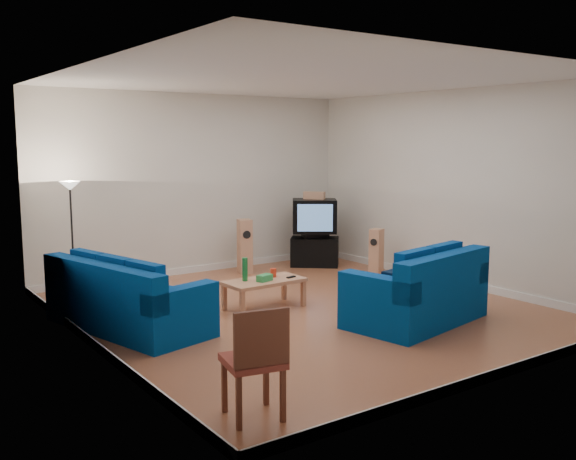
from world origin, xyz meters
TOP-DOWN VIEW (x-y plane):
  - room at (0.00, 0.00)m, footprint 6.01×6.51m
  - sofa_three_seat at (-2.40, 0.58)m, footprint 1.54×2.48m
  - sofa_loveseat at (0.87, -1.37)m, footprint 2.09×1.42m
  - coffee_table at (-0.40, 0.42)m, footprint 1.16×0.61m
  - bottle at (-0.66, 0.51)m, footprint 0.10×0.10m
  - tissue_box at (-0.45, 0.34)m, footprint 0.25×0.18m
  - red_canister at (-0.19, 0.50)m, footprint 0.10×0.10m
  - remote at (-0.01, 0.31)m, footprint 0.16×0.08m
  - tv_stand at (2.09, 2.49)m, footprint 1.00×0.96m
  - av_receiver at (2.11, 2.51)m, footprint 0.57×0.52m
  - television at (2.04, 2.45)m, footprint 1.01×0.95m
  - centre_speaker at (2.07, 2.50)m, footprint 0.37×0.41m
  - speaker_left at (0.66, 2.70)m, footprint 0.30×0.34m
  - speaker_right at (2.45, 1.17)m, footprint 0.30×0.28m
  - floor_lamp at (-2.45, 2.53)m, footprint 0.30×0.30m
  - dining_chair at (-2.47, -2.65)m, footprint 0.57×0.57m

SIDE VIEW (x-z plane):
  - tv_stand at x=2.09m, z-range 0.00..0.55m
  - sofa_three_seat at x=-2.40m, z-range -0.11..0.78m
  - coffee_table at x=-0.40m, z-range 0.15..0.57m
  - sofa_loveseat at x=0.87m, z-range -0.12..0.84m
  - speaker_right at x=2.45m, z-range 0.00..0.83m
  - remote at x=-0.01m, z-range 0.42..0.44m
  - tissue_box at x=-0.45m, z-range 0.42..0.51m
  - red_canister at x=-0.19m, z-range 0.42..0.54m
  - speaker_left at x=0.66m, z-range 0.00..0.98m
  - dining_chair at x=-2.47m, z-range 0.06..1.06m
  - bottle at x=-0.66m, z-range 0.42..0.75m
  - av_receiver at x=2.11m, z-range 0.55..0.65m
  - television at x=2.04m, z-range 0.65..1.28m
  - centre_speaker at x=2.07m, z-range 1.28..1.42m
  - floor_lamp at x=-2.45m, z-range 0.58..2.36m
  - room at x=0.00m, z-range -0.06..3.15m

